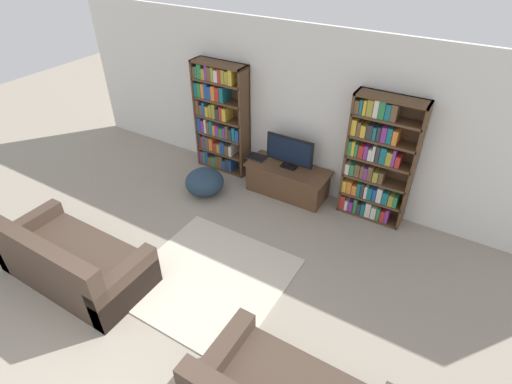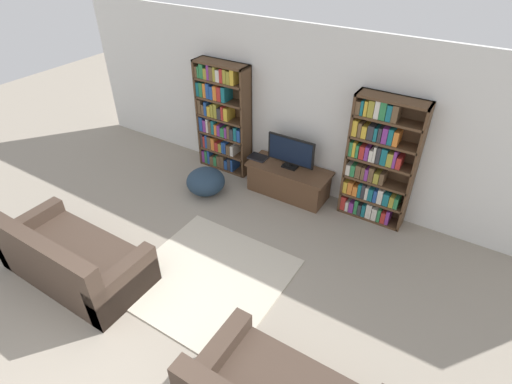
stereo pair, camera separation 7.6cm
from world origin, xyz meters
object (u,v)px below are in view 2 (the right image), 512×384
Objects in this scene: bookshelf_left at (222,118)px; tv_stand at (288,181)px; bookshelf_right at (377,163)px; television at (291,152)px; couch_left_sectional at (72,260)px; laptop at (258,157)px; beanbag_ottoman at (206,181)px.

tv_stand is (1.40, -0.15, -0.70)m from bookshelf_left.
bookshelf_right is (2.70, 0.00, -0.03)m from bookshelf_left.
television is 0.41× the size of couch_left_sectional.
couch_left_sectional is (-1.42, -3.06, -0.49)m from television.
bookshelf_right is at bearing 4.47° from laptop.
bookshelf_left reaches higher than laptop.
bookshelf_left is 1.00× the size of bookshelf_right.
tv_stand is 0.70× the size of couch_left_sectional.
couch_left_sectional is at bearing -90.46° from bookshelf_left.
television is 0.64m from laptop.
laptop is 3.16m from couch_left_sectional.
laptop is at bearing -175.53° from bookshelf_right.
tv_stand is 1.35m from beanbag_ottoman.
bookshelf_right reaches higher than beanbag_ottoman.
laptop is at bearing -10.12° from bookshelf_left.
television is at bearing 2.14° from laptop.
bookshelf_left is 3.03× the size of beanbag_ottoman.
laptop reaches higher than tv_stand.
television is at bearing 90.00° from tv_stand.
bookshelf_left reaches higher than couch_left_sectional.
bookshelf_left is 2.70m from bookshelf_right.
bookshelf_left and bookshelf_right have the same top height.
bookshelf_right is 1.47m from tv_stand.
television reaches higher than laptop.
couch_left_sectional is (-2.72, -3.19, -0.65)m from bookshelf_right.
tv_stand is 0.64m from laptop.
couch_left_sectional is 3.05× the size of beanbag_ottoman.
couch_left_sectional is at bearing -115.09° from tv_stand.
bookshelf_left is 1.14m from beanbag_ottoman.
bookshelf_right is 6.29× the size of laptop.
beanbag_ottoman is (0.26, 2.35, -0.07)m from couch_left_sectional.
laptop is at bearing 179.64° from tv_stand.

